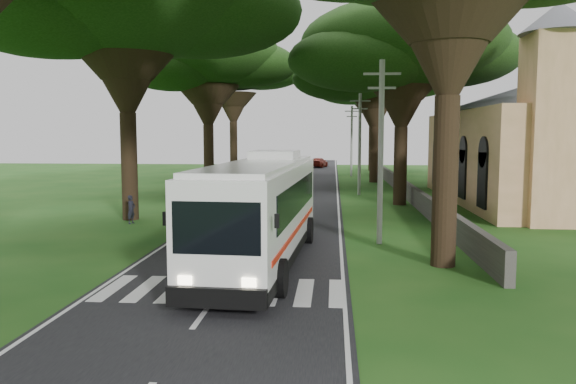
% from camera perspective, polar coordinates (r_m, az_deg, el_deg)
% --- Properties ---
extents(ground, '(140.00, 140.00, 0.00)m').
position_cam_1_polar(ground, '(19.60, -5.71, -8.38)').
color(ground, '#1A4B15').
rests_on(ground, ground).
extents(road, '(8.00, 120.00, 0.04)m').
position_cam_1_polar(road, '(44.08, 0.12, -0.36)').
color(road, black).
rests_on(road, ground).
extents(crosswalk, '(8.00, 3.00, 0.01)m').
position_cam_1_polar(crosswalk, '(17.71, -6.88, -9.96)').
color(crosswalk, silver).
rests_on(crosswalk, ground).
extents(property_wall, '(0.35, 50.00, 1.20)m').
position_cam_1_polar(property_wall, '(43.25, 11.99, 0.18)').
color(property_wall, '#383533').
rests_on(property_wall, ground).
extents(church, '(14.00, 24.00, 11.60)m').
position_cam_1_polar(church, '(42.73, 24.47, 5.50)').
color(church, tan).
rests_on(church, ground).
extents(pole_near, '(1.60, 0.24, 8.00)m').
position_cam_1_polar(pole_near, '(24.77, 9.41, 4.33)').
color(pole_near, gray).
rests_on(pole_near, ground).
extents(pole_mid, '(1.60, 0.24, 8.00)m').
position_cam_1_polar(pole_mid, '(44.73, 7.29, 5.04)').
color(pole_mid, gray).
rests_on(pole_mid, ground).
extents(pole_far, '(1.60, 0.24, 8.00)m').
position_cam_1_polar(pole_far, '(64.72, 6.48, 5.31)').
color(pole_far, gray).
rests_on(pole_far, ground).
extents(tree_l_midb, '(12.86, 12.86, 14.22)m').
position_cam_1_polar(tree_l_midb, '(50.31, -8.19, 13.26)').
color(tree_l_midb, black).
rests_on(tree_l_midb, ground).
extents(tree_l_far, '(14.29, 14.29, 15.98)m').
position_cam_1_polar(tree_l_far, '(68.21, -5.62, 12.60)').
color(tree_l_far, black).
rests_on(tree_l_far, ground).
extents(tree_r_mida, '(13.77, 13.77, 13.66)m').
position_cam_1_polar(tree_r_mida, '(39.37, 11.58, 14.25)').
color(tree_r_mida, black).
rests_on(tree_r_mida, ground).
extents(tree_r_midb, '(14.73, 14.73, 14.41)m').
position_cam_1_polar(tree_r_midb, '(57.18, 8.87, 12.22)').
color(tree_r_midb, black).
rests_on(tree_r_midb, ground).
extents(tree_r_far, '(14.04, 14.04, 14.75)m').
position_cam_1_polar(tree_r_far, '(75.16, 8.63, 11.05)').
color(tree_r_far, black).
rests_on(tree_r_far, ground).
extents(coach_bus, '(3.57, 13.01, 3.80)m').
position_cam_1_polar(coach_bus, '(20.91, -2.68, -1.75)').
color(coach_bus, white).
rests_on(coach_bus, ground).
extents(distant_car_a, '(2.31, 3.74, 1.19)m').
position_cam_1_polar(distant_car_a, '(58.96, -0.83, 1.83)').
color(distant_car_a, '#ACABB0').
rests_on(distant_car_a, road).
extents(distant_car_b, '(2.98, 4.72, 1.47)m').
position_cam_1_polar(distant_car_b, '(76.54, 1.12, 2.88)').
color(distant_car_b, navy).
rests_on(distant_car_b, road).
extents(distant_car_c, '(2.84, 4.96, 1.35)m').
position_cam_1_polar(distant_car_c, '(81.38, 3.14, 3.01)').
color(distant_car_c, maroon).
rests_on(distant_car_c, road).
extents(pedestrian, '(0.51, 0.64, 1.54)m').
position_cam_1_polar(pedestrian, '(31.46, -15.64, -1.72)').
color(pedestrian, black).
rests_on(pedestrian, ground).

